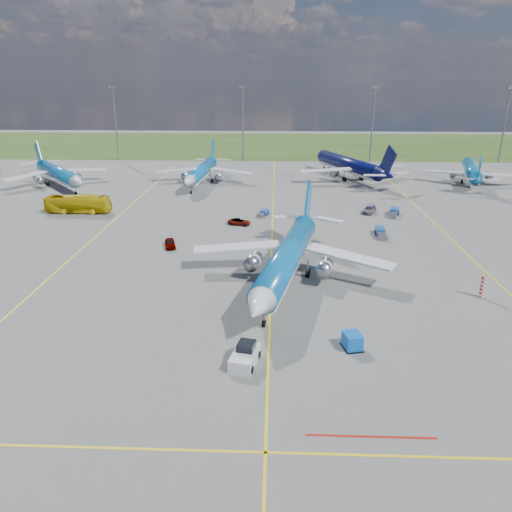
{
  "coord_description": "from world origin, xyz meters",
  "views": [
    {
      "loc": [
        0.46,
        -49.21,
        25.89
      ],
      "look_at": [
        -1.92,
        10.83,
        4.0
      ],
      "focal_mm": 35.0,
      "sensor_mm": 36.0,
      "label": 1
    }
  ],
  "objects_px": {
    "main_airliner": "(287,282)",
    "apron_bus": "(78,204)",
    "bg_jet_n": "(348,179)",
    "service_car_b": "(239,222)",
    "service_car_c": "(369,209)",
    "baggage_tug_e": "(394,213)",
    "bg_jet_nw": "(60,186)",
    "service_car_a": "(170,243)",
    "baggage_tug_c": "(263,213)",
    "bg_jet_ne": "(470,182)",
    "pushback_tug": "(245,356)",
    "uld_container": "(352,341)",
    "bg_jet_nnw": "(202,184)",
    "baggage_tug_w": "(381,233)",
    "warning_post": "(482,286)"
  },
  "relations": [
    {
      "from": "service_car_b",
      "to": "baggage_tug_e",
      "type": "bearing_deg",
      "value": -61.85
    },
    {
      "from": "apron_bus",
      "to": "baggage_tug_w",
      "type": "distance_m",
      "value": 58.67
    },
    {
      "from": "main_airliner",
      "to": "baggage_tug_w",
      "type": "xyz_separation_m",
      "value": [
        16.36,
        20.8,
        0.54
      ]
    },
    {
      "from": "warning_post",
      "to": "main_airliner",
      "type": "xyz_separation_m",
      "value": [
        -23.87,
        3.89,
        -1.5
      ]
    },
    {
      "from": "apron_bus",
      "to": "baggage_tug_e",
      "type": "xyz_separation_m",
      "value": [
        62.36,
        0.44,
        -1.21
      ]
    },
    {
      "from": "warning_post",
      "to": "uld_container",
      "type": "relative_size",
      "value": 1.49
    },
    {
      "from": "main_airliner",
      "to": "uld_container",
      "type": "xyz_separation_m",
      "value": [
        6.23,
        -16.78,
        0.81
      ]
    },
    {
      "from": "bg_jet_nw",
      "to": "service_car_c",
      "type": "bearing_deg",
      "value": -57.33
    },
    {
      "from": "service_car_b",
      "to": "main_airliner",
      "type": "bearing_deg",
      "value": -149.18
    },
    {
      "from": "main_airliner",
      "to": "service_car_a",
      "type": "height_order",
      "value": "main_airliner"
    },
    {
      "from": "bg_jet_nw",
      "to": "service_car_c",
      "type": "height_order",
      "value": "bg_jet_nw"
    },
    {
      "from": "bg_jet_n",
      "to": "apron_bus",
      "type": "bearing_deg",
      "value": 10.28
    },
    {
      "from": "apron_bus",
      "to": "baggage_tug_c",
      "type": "distance_m",
      "value": 36.83
    },
    {
      "from": "bg_jet_n",
      "to": "apron_bus",
      "type": "relative_size",
      "value": 3.2
    },
    {
      "from": "service_car_a",
      "to": "service_car_b",
      "type": "distance_m",
      "value": 16.5
    },
    {
      "from": "apron_bus",
      "to": "service_car_a",
      "type": "height_order",
      "value": "apron_bus"
    },
    {
      "from": "bg_jet_nw",
      "to": "service_car_b",
      "type": "distance_m",
      "value": 56.45
    },
    {
      "from": "main_airliner",
      "to": "baggage_tug_c",
      "type": "xyz_separation_m",
      "value": [
        -4.03,
        33.07,
        0.44
      ]
    },
    {
      "from": "bg_jet_ne",
      "to": "main_airliner",
      "type": "xyz_separation_m",
      "value": [
        -48.07,
        -67.49,
        0.0
      ]
    },
    {
      "from": "warning_post",
      "to": "bg_jet_ne",
      "type": "distance_m",
      "value": 75.39
    },
    {
      "from": "bg_jet_ne",
      "to": "baggage_tug_e",
      "type": "xyz_separation_m",
      "value": [
        -26.55,
        -33.24,
        0.56
      ]
    },
    {
      "from": "service_car_b",
      "to": "service_car_c",
      "type": "relative_size",
      "value": 0.85
    },
    {
      "from": "bg_jet_ne",
      "to": "bg_jet_nw",
      "type": "bearing_deg",
      "value": 20.26
    },
    {
      "from": "baggage_tug_e",
      "to": "service_car_c",
      "type": "bearing_deg",
      "value": 177.11
    },
    {
      "from": "service_car_c",
      "to": "baggage_tug_w",
      "type": "height_order",
      "value": "service_car_c"
    },
    {
      "from": "main_airliner",
      "to": "service_car_b",
      "type": "bearing_deg",
      "value": 119.46
    },
    {
      "from": "main_airliner",
      "to": "apron_bus",
      "type": "height_order",
      "value": "main_airliner"
    },
    {
      "from": "bg_jet_nnw",
      "to": "main_airliner",
      "type": "distance_m",
      "value": 65.81
    },
    {
      "from": "bg_jet_nw",
      "to": "service_car_a",
      "type": "relative_size",
      "value": 8.98
    },
    {
      "from": "pushback_tug",
      "to": "service_car_c",
      "type": "bearing_deg",
      "value": 81.14
    },
    {
      "from": "warning_post",
      "to": "service_car_b",
      "type": "xyz_separation_m",
      "value": [
        -32.09,
        30.42,
        -0.92
      ]
    },
    {
      "from": "service_car_b",
      "to": "bg_jet_nw",
      "type": "bearing_deg",
      "value": 69.36
    },
    {
      "from": "service_car_b",
      "to": "baggage_tug_e",
      "type": "xyz_separation_m",
      "value": [
        29.75,
        7.72,
        -0.02
      ]
    },
    {
      "from": "warning_post",
      "to": "bg_jet_nnw",
      "type": "xyz_separation_m",
      "value": [
        -44.1,
        66.52,
        -1.5
      ]
    },
    {
      "from": "service_car_a",
      "to": "apron_bus",
      "type": "bearing_deg",
      "value": 123.42
    },
    {
      "from": "service_car_c",
      "to": "bg_jet_ne",
      "type": "bearing_deg",
      "value": 69.73
    },
    {
      "from": "pushback_tug",
      "to": "baggage_tug_c",
      "type": "xyz_separation_m",
      "value": [
        0.31,
        53.07,
        -0.35
      ]
    },
    {
      "from": "bg_jet_nnw",
      "to": "bg_jet_nw",
      "type": "bearing_deg",
      "value": -168.57
    },
    {
      "from": "bg_jet_nnw",
      "to": "baggage_tug_w",
      "type": "bearing_deg",
      "value": -44.52
    },
    {
      "from": "main_airliner",
      "to": "uld_container",
      "type": "relative_size",
      "value": 19.26
    },
    {
      "from": "apron_bus",
      "to": "warning_post",
      "type": "bearing_deg",
      "value": -119.83
    },
    {
      "from": "service_car_a",
      "to": "baggage_tug_e",
      "type": "height_order",
      "value": "service_car_a"
    },
    {
      "from": "service_car_b",
      "to": "baggage_tug_w",
      "type": "bearing_deg",
      "value": -89.5
    },
    {
      "from": "pushback_tug",
      "to": "apron_bus",
      "type": "xyz_separation_m",
      "value": [
        -36.49,
        53.81,
        0.98
      ]
    },
    {
      "from": "service_car_b",
      "to": "service_car_c",
      "type": "distance_m",
      "value": 26.95
    },
    {
      "from": "service_car_c",
      "to": "service_car_b",
      "type": "bearing_deg",
      "value": -135.54
    },
    {
      "from": "service_car_b",
      "to": "pushback_tug",
      "type": "bearing_deg",
      "value": -161.63
    },
    {
      "from": "bg_jet_n",
      "to": "pushback_tug",
      "type": "relative_size",
      "value": 6.9
    },
    {
      "from": "warning_post",
      "to": "bg_jet_nnw",
      "type": "height_order",
      "value": "bg_jet_nnw"
    },
    {
      "from": "main_airliner",
      "to": "apron_bus",
      "type": "distance_m",
      "value": 53.04
    }
  ]
}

